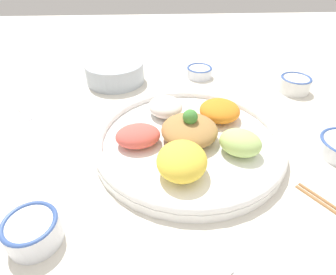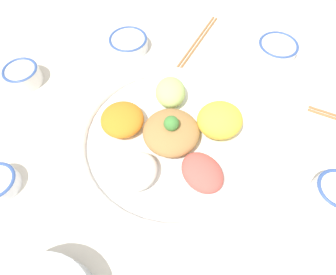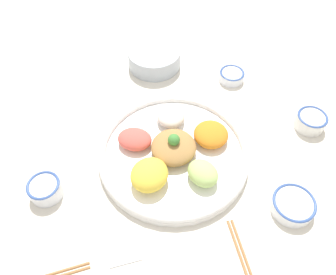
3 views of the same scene
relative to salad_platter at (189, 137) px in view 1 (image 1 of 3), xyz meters
name	(u,v)px [view 1 (image 1 of 3)]	position (x,y,z in m)	size (l,w,h in m)	color
ground_plane	(177,146)	(-0.03, 0.00, -0.03)	(2.40, 2.40, 0.00)	silver
salad_platter	(189,137)	(0.00, 0.00, 0.00)	(0.42, 0.42, 0.09)	white
sauce_bowl_red	(295,84)	(0.34, 0.25, 0.00)	(0.09, 0.09, 0.05)	white
rice_bowl_plain	(199,71)	(0.07, 0.36, -0.01)	(0.08, 0.08, 0.03)	white
sauce_bowl_far	(32,230)	(-0.27, -0.23, 0.00)	(0.08, 0.08, 0.05)	white
side_serving_bowl	(115,71)	(-0.20, 0.34, 0.01)	(0.18, 0.18, 0.06)	#A8B2BC
serving_spoon_main	(31,120)	(-0.39, 0.12, -0.02)	(0.10, 0.11, 0.01)	silver
serving_spoon_extra	(230,269)	(0.03, -0.29, -0.02)	(0.11, 0.09, 0.01)	silver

